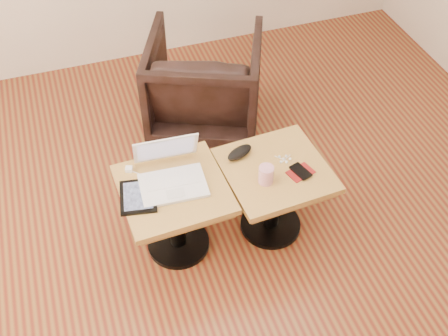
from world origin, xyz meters
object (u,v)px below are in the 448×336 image
object	(u,v)px
side_table_left	(175,203)
armchair	(205,82)
side_table_right	(274,184)
laptop	(171,173)
striped_cup	(266,175)

from	to	relation	value
side_table_left	armchair	world-z (taller)	armchair
side_table_right	armchair	distance (m)	1.03
side_table_left	laptop	xyz separation A→B (m)	(0.00, 0.06, 0.17)
side_table_right	armchair	bearing A→B (deg)	90.77
laptop	striped_cup	size ratio (longest dim) A/B	3.54
laptop	striped_cup	xyz separation A→B (m)	(0.46, -0.17, 0.00)
side_table_left	armchair	size ratio (longest dim) A/B	0.76
side_table_right	laptop	xyz separation A→B (m)	(-0.54, 0.10, 0.17)
laptop	striped_cup	distance (m)	0.49
side_table_right	laptop	distance (m)	0.58
side_table_left	side_table_right	bearing A→B (deg)	-6.87
laptop	armchair	xyz separation A→B (m)	(0.47, 0.93, -0.20)
side_table_right	striped_cup	xyz separation A→B (m)	(-0.09, -0.07, 0.17)
side_table_left	laptop	distance (m)	0.18
laptop	armchair	world-z (taller)	laptop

